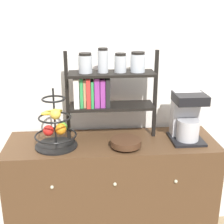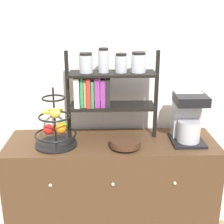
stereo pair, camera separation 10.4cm
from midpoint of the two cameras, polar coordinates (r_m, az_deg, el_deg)
The scene contains 6 objects.
wall_back at distance 2.32m, azimuth -1.94°, elevation 6.87°, with size 7.00×0.05×2.60m, color silver.
sideboard at distance 2.40m, azimuth -1.34°, elevation -15.08°, with size 1.46×0.49×0.88m.
coffee_maker at distance 2.21m, azimuth 12.20°, elevation -0.83°, with size 0.22×0.25×0.34m.
fruit_stand at distance 2.10m, azimuth -11.65°, elevation -2.91°, with size 0.28×0.28×0.40m.
wooden_bowl at distance 2.08m, azimuth 1.10°, elevation -5.66°, with size 0.21×0.21×0.06m.
shelf_hutch at distance 2.12m, azimuth -2.90°, elevation 5.18°, with size 0.63×0.20×0.64m.
Camera 1 is at (-0.17, -1.75, 1.78)m, focal length 50.00 mm.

